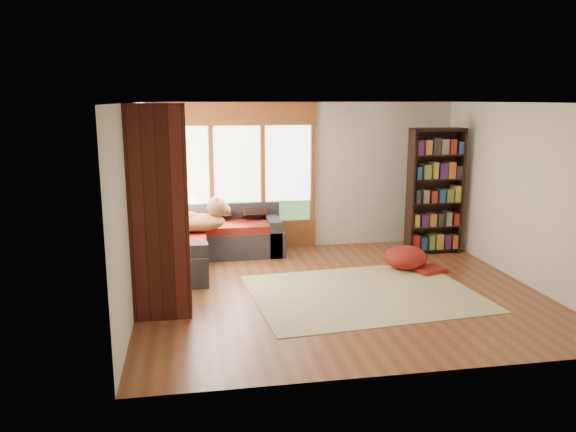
{
  "coord_description": "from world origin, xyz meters",
  "views": [
    {
      "loc": [
        -2.01,
        -7.3,
        2.65
      ],
      "look_at": [
        -0.61,
        0.71,
        0.95
      ],
      "focal_mm": 35.0,
      "sensor_mm": 36.0,
      "label": 1
    }
  ],
  "objects_px": {
    "sectional_sofa": "(197,245)",
    "brick_chimney": "(160,211)",
    "dog_tan": "(203,218)",
    "dog_brindle": "(169,229)",
    "pouf": "(406,257)",
    "bookshelf": "(435,191)",
    "area_rug": "(363,293)"
  },
  "relations": [
    {
      "from": "bookshelf",
      "to": "pouf",
      "type": "distance_m",
      "value": 1.49
    },
    {
      "from": "sectional_sofa",
      "to": "dog_tan",
      "type": "height_order",
      "value": "dog_tan"
    },
    {
      "from": "dog_tan",
      "to": "dog_brindle",
      "type": "xyz_separation_m",
      "value": [
        -0.52,
        -0.69,
        -0.01
      ]
    },
    {
      "from": "dog_brindle",
      "to": "pouf",
      "type": "bearing_deg",
      "value": -98.67
    },
    {
      "from": "dog_brindle",
      "to": "sectional_sofa",
      "type": "bearing_deg",
      "value": -34.54
    },
    {
      "from": "brick_chimney",
      "to": "pouf",
      "type": "relative_size",
      "value": 3.85
    },
    {
      "from": "dog_brindle",
      "to": "brick_chimney",
      "type": "bearing_deg",
      "value": 170.53
    },
    {
      "from": "brick_chimney",
      "to": "bookshelf",
      "type": "xyz_separation_m",
      "value": [
        4.54,
        2.04,
        -0.21
      ]
    },
    {
      "from": "bookshelf",
      "to": "dog_brindle",
      "type": "distance_m",
      "value": 4.57
    },
    {
      "from": "brick_chimney",
      "to": "dog_tan",
      "type": "distance_m",
      "value": 2.1
    },
    {
      "from": "dog_tan",
      "to": "pouf",
      "type": "bearing_deg",
      "value": -20.07
    },
    {
      "from": "area_rug",
      "to": "pouf",
      "type": "bearing_deg",
      "value": 45.26
    },
    {
      "from": "brick_chimney",
      "to": "dog_brindle",
      "type": "relative_size",
      "value": 2.88
    },
    {
      "from": "brick_chimney",
      "to": "dog_brindle",
      "type": "height_order",
      "value": "brick_chimney"
    },
    {
      "from": "sectional_sofa",
      "to": "area_rug",
      "type": "height_order",
      "value": "sectional_sofa"
    },
    {
      "from": "pouf",
      "to": "dog_tan",
      "type": "bearing_deg",
      "value": 166.33
    },
    {
      "from": "brick_chimney",
      "to": "dog_brindle",
      "type": "xyz_separation_m",
      "value": [
        0.05,
        1.26,
        -0.53
      ]
    },
    {
      "from": "brick_chimney",
      "to": "pouf",
      "type": "height_order",
      "value": "brick_chimney"
    },
    {
      "from": "bookshelf",
      "to": "brick_chimney",
      "type": "bearing_deg",
      "value": -155.85
    },
    {
      "from": "bookshelf",
      "to": "area_rug",
      "type": "bearing_deg",
      "value": -134.51
    },
    {
      "from": "area_rug",
      "to": "pouf",
      "type": "xyz_separation_m",
      "value": [
        1.01,
        1.02,
        0.19
      ]
    },
    {
      "from": "dog_brindle",
      "to": "bookshelf",
      "type": "bearing_deg",
      "value": -87.69
    },
    {
      "from": "brick_chimney",
      "to": "dog_tan",
      "type": "relative_size",
      "value": 2.8
    },
    {
      "from": "sectional_sofa",
      "to": "dog_brindle",
      "type": "distance_m",
      "value": 1.0
    },
    {
      "from": "brick_chimney",
      "to": "area_rug",
      "type": "distance_m",
      "value": 3.0
    },
    {
      "from": "brick_chimney",
      "to": "bookshelf",
      "type": "distance_m",
      "value": 4.98
    },
    {
      "from": "area_rug",
      "to": "dog_tan",
      "type": "bearing_deg",
      "value": 139.97
    },
    {
      "from": "sectional_sofa",
      "to": "brick_chimney",
      "type": "bearing_deg",
      "value": -97.53
    },
    {
      "from": "sectional_sofa",
      "to": "bookshelf",
      "type": "xyz_separation_m",
      "value": [
        4.09,
        -0.01,
        0.78
      ]
    },
    {
      "from": "brick_chimney",
      "to": "sectional_sofa",
      "type": "relative_size",
      "value": 1.18
    },
    {
      "from": "area_rug",
      "to": "dog_tan",
      "type": "relative_size",
      "value": 3.29
    },
    {
      "from": "sectional_sofa",
      "to": "dog_tan",
      "type": "xyz_separation_m",
      "value": [
        0.12,
        -0.1,
        0.48
      ]
    }
  ]
}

